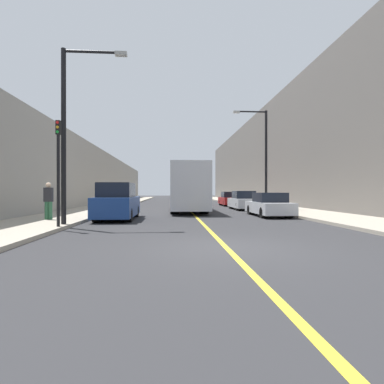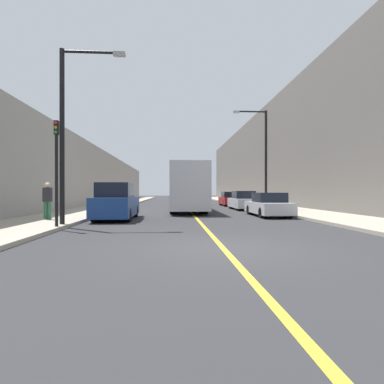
{
  "view_description": "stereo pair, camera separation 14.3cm",
  "coord_description": "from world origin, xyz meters",
  "px_view_note": "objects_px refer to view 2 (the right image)",
  "views": [
    {
      "loc": [
        -1.48,
        -7.93,
        1.52
      ],
      "look_at": [
        0.4,
        18.9,
        1.46
      ],
      "focal_mm": 28.0,
      "sensor_mm": 36.0,
      "label": 1
    },
    {
      "loc": [
        -1.34,
        -7.94,
        1.52
      ],
      "look_at": [
        0.4,
        18.9,
        1.46
      ],
      "focal_mm": 28.0,
      "sensor_mm": 36.0,
      "label": 2
    }
  ],
  "objects_px": {
    "street_lamp_right": "(263,153)",
    "parked_suv_left": "(117,203)",
    "bus": "(187,188)",
    "street_lamp_left": "(68,124)",
    "car_right_mid": "(243,201)",
    "pedestrian": "(47,200)",
    "traffic_light": "(57,169)",
    "car_right_far": "(230,199)",
    "car_right_near": "(268,205)"
  },
  "relations": [
    {
      "from": "street_lamp_right",
      "to": "parked_suv_left",
      "type": "bearing_deg",
      "value": -146.44
    },
    {
      "from": "bus",
      "to": "street_lamp_left",
      "type": "height_order",
      "value": "street_lamp_left"
    },
    {
      "from": "bus",
      "to": "street_lamp_right",
      "type": "xyz_separation_m",
      "value": [
        5.99,
        -0.2,
        2.74
      ]
    },
    {
      "from": "bus",
      "to": "car_right_mid",
      "type": "height_order",
      "value": "bus"
    },
    {
      "from": "street_lamp_left",
      "to": "pedestrian",
      "type": "bearing_deg",
      "value": 128.5
    },
    {
      "from": "car_right_mid",
      "to": "traffic_light",
      "type": "height_order",
      "value": "traffic_light"
    },
    {
      "from": "traffic_light",
      "to": "car_right_far",
      "type": "bearing_deg",
      "value": 60.9
    },
    {
      "from": "street_lamp_right",
      "to": "traffic_light",
      "type": "height_order",
      "value": "street_lamp_right"
    },
    {
      "from": "car_right_mid",
      "to": "street_lamp_left",
      "type": "xyz_separation_m",
      "value": [
        -10.21,
        -11.63,
        3.66
      ]
    },
    {
      "from": "street_lamp_left",
      "to": "traffic_light",
      "type": "bearing_deg",
      "value": -99.65
    },
    {
      "from": "car_right_mid",
      "to": "car_right_far",
      "type": "height_order",
      "value": "car_right_mid"
    },
    {
      "from": "parked_suv_left",
      "to": "car_right_near",
      "type": "distance_m",
      "value": 8.96
    },
    {
      "from": "car_right_near",
      "to": "car_right_far",
      "type": "bearing_deg",
      "value": 89.22
    },
    {
      "from": "parked_suv_left",
      "to": "pedestrian",
      "type": "relative_size",
      "value": 2.63
    },
    {
      "from": "car_right_far",
      "to": "traffic_light",
      "type": "distance_m",
      "value": 21.68
    },
    {
      "from": "parked_suv_left",
      "to": "street_lamp_left",
      "type": "xyz_separation_m",
      "value": [
        -1.36,
        -3.48,
        3.46
      ]
    },
    {
      "from": "bus",
      "to": "pedestrian",
      "type": "distance_m",
      "value": 10.92
    },
    {
      "from": "car_right_mid",
      "to": "street_lamp_left",
      "type": "bearing_deg",
      "value": -131.27
    },
    {
      "from": "bus",
      "to": "parked_suv_left",
      "type": "bearing_deg",
      "value": -120.75
    },
    {
      "from": "bus",
      "to": "car_right_mid",
      "type": "relative_size",
      "value": 2.42
    },
    {
      "from": "parked_suv_left",
      "to": "bus",
      "type": "bearing_deg",
      "value": 59.25
    },
    {
      "from": "street_lamp_right",
      "to": "car_right_near",
      "type": "bearing_deg",
      "value": -103.69
    },
    {
      "from": "car_right_mid",
      "to": "street_lamp_right",
      "type": "xyz_separation_m",
      "value": [
        1.24,
        -1.46,
        3.85
      ]
    },
    {
      "from": "parked_suv_left",
      "to": "traffic_light",
      "type": "bearing_deg",
      "value": -109.12
    },
    {
      "from": "bus",
      "to": "car_right_far",
      "type": "bearing_deg",
      "value": 57.31
    },
    {
      "from": "street_lamp_right",
      "to": "bus",
      "type": "bearing_deg",
      "value": 178.13
    },
    {
      "from": "car_right_far",
      "to": "street_lamp_left",
      "type": "relative_size",
      "value": 0.57
    },
    {
      "from": "parked_suv_left",
      "to": "pedestrian",
      "type": "distance_m",
      "value": 3.36
    },
    {
      "from": "bus",
      "to": "traffic_light",
      "type": "height_order",
      "value": "traffic_light"
    },
    {
      "from": "traffic_light",
      "to": "pedestrian",
      "type": "relative_size",
      "value": 2.29
    },
    {
      "from": "traffic_light",
      "to": "pedestrian",
      "type": "height_order",
      "value": "traffic_light"
    },
    {
      "from": "parked_suv_left",
      "to": "street_lamp_left",
      "type": "distance_m",
      "value": 5.09
    },
    {
      "from": "street_lamp_right",
      "to": "traffic_light",
      "type": "xyz_separation_m",
      "value": [
        -11.59,
        -11.04,
        -2.15
      ]
    },
    {
      "from": "pedestrian",
      "to": "bus",
      "type": "bearing_deg",
      "value": 48.77
    },
    {
      "from": "car_right_mid",
      "to": "pedestrian",
      "type": "height_order",
      "value": "pedestrian"
    },
    {
      "from": "parked_suv_left",
      "to": "car_right_far",
      "type": "relative_size",
      "value": 1.13
    },
    {
      "from": "street_lamp_right",
      "to": "car_right_mid",
      "type": "bearing_deg",
      "value": 130.32
    },
    {
      "from": "bus",
      "to": "car_right_near",
      "type": "distance_m",
      "value": 7.24
    },
    {
      "from": "car_right_far",
      "to": "traffic_light",
      "type": "height_order",
      "value": "traffic_light"
    },
    {
      "from": "street_lamp_left",
      "to": "traffic_light",
      "type": "height_order",
      "value": "street_lamp_left"
    },
    {
      "from": "car_right_near",
      "to": "parked_suv_left",
      "type": "bearing_deg",
      "value": -170.16
    },
    {
      "from": "bus",
      "to": "pedestrian",
      "type": "bearing_deg",
      "value": -131.23
    },
    {
      "from": "bus",
      "to": "car_right_far",
      "type": "height_order",
      "value": "bus"
    },
    {
      "from": "parked_suv_left",
      "to": "traffic_light",
      "type": "xyz_separation_m",
      "value": [
        -1.51,
        -4.35,
        1.49
      ]
    },
    {
      "from": "car_right_near",
      "to": "street_lamp_left",
      "type": "distance_m",
      "value": 11.94
    },
    {
      "from": "car_right_far",
      "to": "street_lamp_left",
      "type": "bearing_deg",
      "value": -119.91
    },
    {
      "from": "bus",
      "to": "street_lamp_left",
      "type": "xyz_separation_m",
      "value": [
        -5.46,
        -10.37,
        2.55
      ]
    },
    {
      "from": "car_right_near",
      "to": "street_lamp_left",
      "type": "xyz_separation_m",
      "value": [
        -10.19,
        -5.01,
        3.71
      ]
    },
    {
      "from": "bus",
      "to": "street_lamp_right",
      "type": "distance_m",
      "value": 6.59
    },
    {
      "from": "bus",
      "to": "car_right_far",
      "type": "distance_m",
      "value": 9.16
    }
  ]
}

